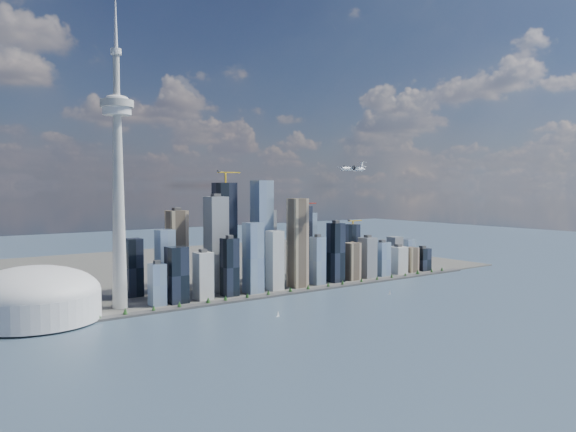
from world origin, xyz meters
TOP-DOWN VIEW (x-y plane):
  - ground at (0.00, 0.00)m, footprint 4000.00×4000.00m
  - seawall at (0.00, 250.00)m, footprint 1100.00×22.00m
  - land at (0.00, 700.00)m, footprint 1400.00×900.00m
  - shoreline_trees at (0.00, 250.00)m, footprint 960.53×7.20m
  - skyscraper_cluster at (59.62, 336.82)m, footprint 736.00×142.00m
  - needle_tower at (-300.00, 310.00)m, footprint 56.00×56.00m
  - dome_stadium at (-440.00, 300.00)m, footprint 200.00×200.00m
  - airplane at (162.30, 220.31)m, footprint 79.41×70.39m
  - sailboat_west at (-107.99, 104.64)m, footprint 7.46×2.97m
  - sailboat_east at (180.29, 129.68)m, footprint 7.09×3.33m

SIDE VIEW (x-z plane):
  - ground at x=0.00m, z-range 0.00..0.00m
  - land at x=0.00m, z-range 0.00..3.00m
  - seawall at x=0.00m, z-range 0.00..4.00m
  - sailboat_east at x=180.29m, z-range -1.76..8.07m
  - sailboat_west at x=-107.99m, z-range -1.85..8.46m
  - shoreline_trees at x=0.00m, z-range 4.38..13.18m
  - dome_stadium at x=-440.00m, z-range -3.56..82.44m
  - skyscraper_cluster at x=59.62m, z-range -46.70..197.98m
  - needle_tower at x=-300.00m, z-range -39.41..511.09m
  - airplane at x=162.30m, z-range 241.38..260.73m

